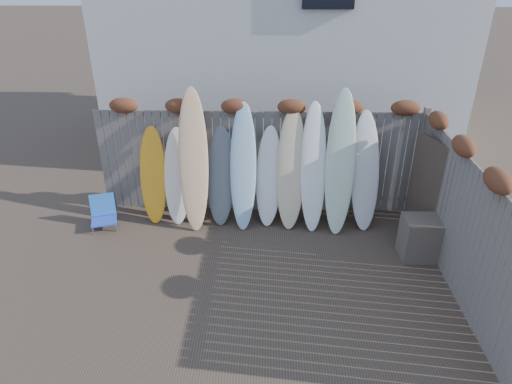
{
  "coord_description": "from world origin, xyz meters",
  "views": [
    {
      "loc": [
        0.19,
        -5.48,
        4.54
      ],
      "look_at": [
        0.0,
        1.2,
        1.0
      ],
      "focal_mm": 32.0,
      "sensor_mm": 36.0,
      "label": 1
    }
  ],
  "objects_px": {
    "beach_chair": "(103,213)",
    "lattice_panel": "(431,194)",
    "wooden_crate": "(421,238)",
    "surfboard_0": "(153,175)"
  },
  "relations": [
    {
      "from": "wooden_crate",
      "to": "lattice_panel",
      "type": "distance_m",
      "value": 0.78
    },
    {
      "from": "wooden_crate",
      "to": "surfboard_0",
      "type": "distance_m",
      "value": 4.82
    },
    {
      "from": "wooden_crate",
      "to": "lattice_panel",
      "type": "xyz_separation_m",
      "value": [
        0.21,
        0.5,
        0.56
      ]
    },
    {
      "from": "beach_chair",
      "to": "lattice_panel",
      "type": "xyz_separation_m",
      "value": [
        5.77,
        -0.31,
        0.65
      ]
    },
    {
      "from": "beach_chair",
      "to": "lattice_panel",
      "type": "relative_size",
      "value": 0.32
    },
    {
      "from": "beach_chair",
      "to": "lattice_panel",
      "type": "bearing_deg",
      "value": -3.03
    },
    {
      "from": "lattice_panel",
      "to": "surfboard_0",
      "type": "xyz_separation_m",
      "value": [
        -4.86,
        0.66,
        -0.04
      ]
    },
    {
      "from": "beach_chair",
      "to": "wooden_crate",
      "type": "relative_size",
      "value": 0.83
    },
    {
      "from": "wooden_crate",
      "to": "surfboard_0",
      "type": "bearing_deg",
      "value": 165.99
    },
    {
      "from": "lattice_panel",
      "to": "wooden_crate",
      "type": "bearing_deg",
      "value": -129.13
    }
  ]
}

